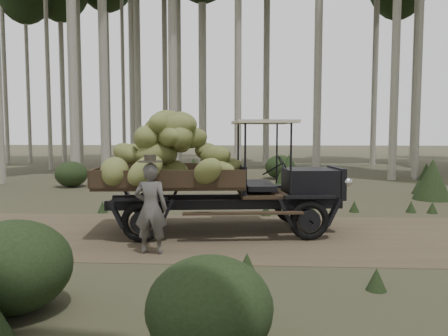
% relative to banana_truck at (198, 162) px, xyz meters
% --- Properties ---
extents(ground, '(120.00, 120.00, 0.00)m').
position_rel_banana_truck_xyz_m(ground, '(2.14, -0.21, -1.47)').
color(ground, '#473D2B').
rests_on(ground, ground).
extents(dirt_track, '(70.00, 4.00, 0.01)m').
position_rel_banana_truck_xyz_m(dirt_track, '(2.14, -0.21, -1.46)').
color(dirt_track, brown).
rests_on(dirt_track, ground).
extents(banana_truck, '(5.20, 2.72, 2.60)m').
position_rel_banana_truck_xyz_m(banana_truck, '(0.00, 0.00, 0.00)').
color(banana_truck, black).
rests_on(banana_truck, ground).
extents(farmer, '(0.58, 0.43, 1.69)m').
position_rel_banana_truck_xyz_m(farmer, '(-0.63, -1.60, -0.66)').
color(farmer, '#514D4A').
rests_on(farmer, ground).
extents(undergrowth, '(22.87, 23.76, 1.38)m').
position_rel_banana_truck_xyz_m(undergrowth, '(2.06, -1.47, -0.93)').
color(undergrowth, '#233319').
rests_on(undergrowth, ground).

